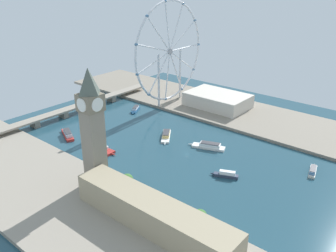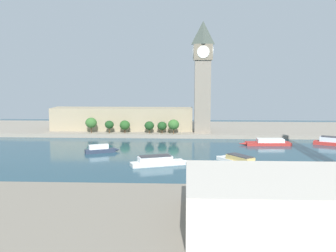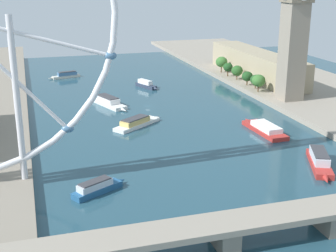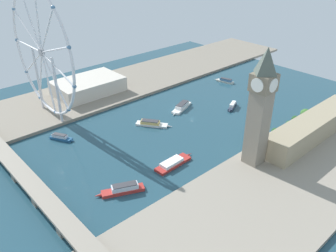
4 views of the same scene
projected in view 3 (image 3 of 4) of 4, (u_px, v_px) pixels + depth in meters
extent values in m
plane|color=#234756|center=(148.00, 106.00, 292.91)|extent=(401.98, 401.98, 0.00)
cube|color=gray|center=(313.00, 91.00, 324.33)|extent=(90.00, 520.00, 3.00)
cube|color=gray|center=(292.00, 52.00, 287.82)|extent=(12.84, 12.84, 58.61)
cube|color=tan|center=(256.00, 64.00, 358.77)|extent=(22.00, 119.59, 19.05)
cylinder|color=#513823|center=(221.00, 69.00, 376.37)|extent=(0.80, 0.80, 4.61)
ellipsoid|color=#386B2D|center=(222.00, 62.00, 374.53)|extent=(9.24, 9.24, 8.32)
cylinder|color=#513823|center=(228.00, 74.00, 362.36)|extent=(0.80, 0.80, 4.09)
ellipsoid|color=#1E471E|center=(228.00, 67.00, 360.85)|extent=(7.26, 7.26, 6.53)
cylinder|color=#513823|center=(237.00, 77.00, 351.83)|extent=(0.80, 0.80, 3.12)
ellipsoid|color=#285623|center=(237.00, 71.00, 350.32)|extent=(8.44, 8.44, 7.59)
cylinder|color=#513823|center=(247.00, 83.00, 333.10)|extent=(0.80, 0.80, 3.27)
ellipsoid|color=#1E471E|center=(247.00, 76.00, 331.66)|extent=(7.71, 7.71, 6.94)
cylinder|color=#513823|center=(255.00, 86.00, 324.12)|extent=(0.80, 0.80, 3.01)
ellipsoid|color=#1E471E|center=(256.00, 80.00, 322.73)|extent=(7.58, 7.58, 6.82)
cylinder|color=#513823|center=(258.00, 89.00, 314.69)|extent=(0.80, 0.80, 3.96)
ellipsoid|color=#386B2D|center=(259.00, 81.00, 312.99)|extent=(8.95, 8.95, 8.05)
cylinder|color=silver|center=(33.00, 37.00, 167.99)|extent=(55.25, 1.50, 17.54)
cylinder|color=silver|center=(11.00, 76.00, 169.75)|extent=(38.55, 1.50, 44.17)
ellipsoid|color=teal|center=(110.00, 56.00, 177.99)|extent=(4.80, 3.20, 3.20)
ellipsoid|color=teal|center=(68.00, 129.00, 181.50)|extent=(4.80, 3.20, 3.20)
cylinder|color=silver|center=(17.00, 101.00, 172.92)|extent=(2.40, 2.40, 61.58)
cube|color=gray|center=(279.00, 216.00, 144.64)|extent=(213.98, 12.44, 2.00)
cube|color=gray|center=(328.00, 220.00, 150.86)|extent=(6.00, 11.20, 6.73)
cube|color=gray|center=(225.00, 237.00, 141.10)|extent=(6.00, 11.20, 6.73)
cube|color=#B22D28|center=(319.00, 164.00, 201.10)|extent=(18.75, 29.75, 2.44)
cone|color=#B22D28|center=(327.00, 180.00, 184.94)|extent=(4.43, 5.84, 2.44)
cube|color=silver|center=(319.00, 156.00, 201.61)|extent=(13.04, 19.10, 3.32)
cube|color=#38383D|center=(320.00, 152.00, 201.02)|extent=(12.02, 17.32, 0.55)
cube|color=beige|center=(66.00, 77.00, 371.35)|extent=(22.01, 10.28, 1.87)
cone|color=beige|center=(50.00, 78.00, 365.24)|extent=(4.19, 2.76, 1.87)
cube|color=teal|center=(67.00, 74.00, 371.19)|extent=(15.48, 7.87, 2.64)
cube|color=#38383D|center=(67.00, 72.00, 370.72)|extent=(13.99, 7.30, 0.41)
cube|color=#B22D28|center=(264.00, 130.00, 244.49)|extent=(10.84, 32.10, 2.11)
cone|color=#B22D28|center=(247.00, 120.00, 261.03)|extent=(2.37, 5.80, 2.11)
cube|color=white|center=(266.00, 127.00, 242.35)|extent=(8.76, 19.20, 2.55)
cube|color=#235684|center=(97.00, 190.00, 176.86)|extent=(20.12, 14.33, 2.31)
cone|color=#235684|center=(121.00, 181.00, 184.78)|extent=(4.27, 3.76, 2.31)
cube|color=silver|center=(95.00, 185.00, 175.46)|extent=(14.16, 10.52, 2.40)
cube|color=#38383D|center=(95.00, 181.00, 175.02)|extent=(12.85, 9.68, 0.48)
cube|color=#2D384C|center=(146.00, 86.00, 339.31)|extent=(11.95, 19.59, 2.52)
cone|color=#2D384C|center=(156.00, 89.00, 331.15)|extent=(3.72, 4.21, 2.52)
cube|color=white|center=(145.00, 82.00, 339.18)|extent=(8.49, 12.94, 2.92)
cube|color=white|center=(109.00, 104.00, 293.77)|extent=(18.11, 31.27, 2.12)
cone|color=white|center=(124.00, 110.00, 280.38)|extent=(3.88, 5.86, 2.12)
cube|color=white|center=(107.00, 99.00, 294.15)|extent=(12.95, 20.12, 2.95)
cube|color=#38383D|center=(107.00, 97.00, 293.61)|extent=(11.99, 18.23, 0.57)
cube|color=white|center=(137.00, 124.00, 254.21)|extent=(28.40, 23.54, 1.87)
cone|color=white|center=(157.00, 117.00, 267.26)|extent=(5.41, 4.65, 1.87)
cube|color=#DBB766|center=(135.00, 121.00, 252.40)|extent=(17.86, 15.41, 2.64)
cube|color=#38383D|center=(135.00, 118.00, 251.92)|extent=(16.27, 14.14, 0.48)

